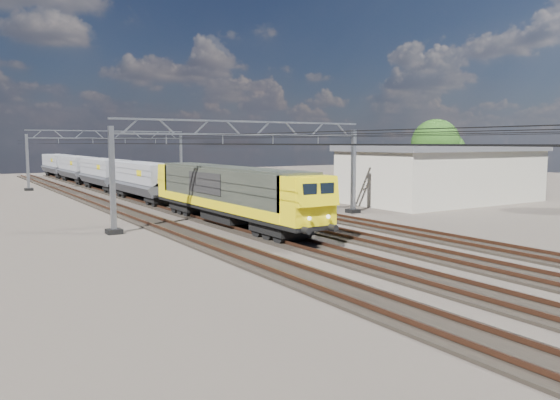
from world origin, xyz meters
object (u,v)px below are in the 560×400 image
catenary_gantry_far (110,156)px  industrial_shed (442,173)px  locomotive (229,191)px  hopper_wagon_fourth (58,164)px  hopper_wagon_lead (144,178)px  catenary_gantry_mid (249,167)px  hopper_wagon_mid (104,172)px  hopper_wagon_third (77,167)px  tree_far (439,145)px

catenary_gantry_far → industrial_shed: 40.51m
locomotive → hopper_wagon_fourth: locomotive is taller
hopper_wagon_lead → catenary_gantry_mid: bearing=-83.2°
catenary_gantry_mid → hopper_wagon_lead: catenary_gantry_mid is taller
hopper_wagon_mid → hopper_wagon_third: 14.20m
locomotive → hopper_wagon_fourth: (-0.00, 60.30, -0.09)m
catenary_gantry_far → hopper_wagon_mid: size_ratio=1.53×
catenary_gantry_far → industrial_shed: (22.00, -34.00, -1.18)m
hopper_wagon_fourth → tree_far: tree_far is taller
hopper_wagon_mid → tree_far: size_ratio=1.57×
hopper_wagon_lead → hopper_wagon_third: bearing=90.0°
hopper_wagon_lead → tree_far: tree_far is taller
catenary_gantry_far → hopper_wagon_lead: size_ratio=1.53×
hopper_wagon_lead → industrial_shed: size_ratio=0.70×
catenary_gantry_mid → hopper_wagon_third: catenary_gantry_mid is taller
catenary_gantry_far → hopper_wagon_third: bearing=102.2°
hopper_wagon_lead → hopper_wagon_fourth: (0.00, 42.60, 0.00)m
locomotive → hopper_wagon_lead: locomotive is taller
hopper_wagon_lead → locomotive: bearing=-90.0°
catenary_gantry_mid → hopper_wagon_lead: 17.06m
locomotive → catenary_gantry_mid: bearing=22.7°
industrial_shed → hopper_wagon_third: bearing=119.0°
catenary_gantry_far → hopper_wagon_lead: 19.32m
catenary_gantry_mid → hopper_wagon_fourth: size_ratio=1.53×
hopper_wagon_mid → industrial_shed: industrial_shed is taller
hopper_wagon_mid → hopper_wagon_fourth: size_ratio=1.00×
hopper_wagon_lead → industrial_shed: 28.23m
locomotive → hopper_wagon_lead: size_ratio=1.62×
hopper_wagon_third → hopper_wagon_fourth: bearing=90.0°
hopper_wagon_mid → hopper_wagon_third: bearing=90.0°
catenary_gantry_mid → hopper_wagon_lead: size_ratio=1.53×
hopper_wagon_mid → locomotive: bearing=-90.0°
catenary_gantry_far → hopper_wagon_lead: (-2.00, -19.14, -1.67)m
tree_far → hopper_wagon_mid: bearing=146.6°
hopper_wagon_lead → catenary_gantry_far: bearing=84.0°
hopper_wagon_lead → industrial_shed: industrial_shed is taller
industrial_shed → tree_far: (8.32, 7.79, 2.56)m
hopper_wagon_third → industrial_shed: (24.00, -43.26, 0.49)m
hopper_wagon_lead → industrial_shed: bearing=-31.8°
industrial_shed → hopper_wagon_lead: bearing=148.2°
catenary_gantry_far → locomotive: bearing=-93.1°
locomotive → hopper_wagon_third: 46.10m
hopper_wagon_third → catenary_gantry_far: bearing=-77.8°
locomotive → industrial_shed: (24.00, 2.84, 0.40)m
catenary_gantry_far → hopper_wagon_lead: catenary_gantry_far is taller
locomotive → hopper_wagon_mid: (-0.00, 31.90, -0.09)m
hopper_wagon_fourth → industrial_shed: bearing=-67.3°
hopper_wagon_fourth → locomotive: bearing=-90.0°
hopper_wagon_third → industrial_shed: size_ratio=0.70×
locomotive → hopper_wagon_third: bearing=90.0°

